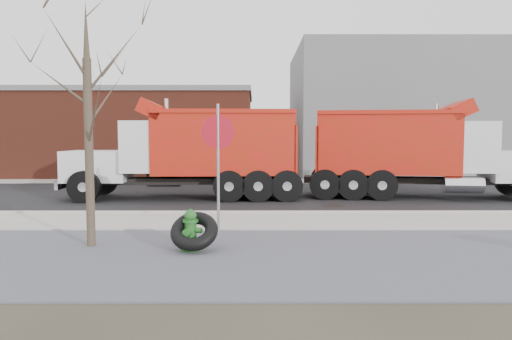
{
  "coord_description": "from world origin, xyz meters",
  "views": [
    {
      "loc": [
        0.33,
        -12.28,
        2.33
      ],
      "look_at": [
        0.35,
        1.07,
        1.4
      ],
      "focal_mm": 32.0,
      "sensor_mm": 36.0,
      "label": 1
    }
  ],
  "objects_px": {
    "stop_sign": "(218,147)",
    "dump_truck_red_a": "(416,150)",
    "fire_hydrant": "(190,232)",
    "dump_truck_red_b": "(194,150)",
    "truck_tire": "(194,231)"
  },
  "relations": [
    {
      "from": "stop_sign",
      "to": "dump_truck_red_a",
      "type": "distance_m",
      "value": 9.79
    },
    {
      "from": "fire_hydrant",
      "to": "dump_truck_red_b",
      "type": "bearing_deg",
      "value": 113.93
    },
    {
      "from": "dump_truck_red_b",
      "to": "truck_tire",
      "type": "bearing_deg",
      "value": 95.4
    },
    {
      "from": "dump_truck_red_b",
      "to": "fire_hydrant",
      "type": "bearing_deg",
      "value": 94.87
    },
    {
      "from": "truck_tire",
      "to": "dump_truck_red_b",
      "type": "bearing_deg",
      "value": 97.59
    },
    {
      "from": "fire_hydrant",
      "to": "stop_sign",
      "type": "relative_size",
      "value": 0.28
    },
    {
      "from": "fire_hydrant",
      "to": "truck_tire",
      "type": "height_order",
      "value": "fire_hydrant"
    },
    {
      "from": "dump_truck_red_a",
      "to": "truck_tire",
      "type": "bearing_deg",
      "value": -123.68
    },
    {
      "from": "fire_hydrant",
      "to": "truck_tire",
      "type": "xyz_separation_m",
      "value": [
        0.08,
        -0.05,
        0.03
      ]
    },
    {
      "from": "truck_tire",
      "to": "dump_truck_red_b",
      "type": "relative_size",
      "value": 0.12
    },
    {
      "from": "fire_hydrant",
      "to": "dump_truck_red_a",
      "type": "relative_size",
      "value": 0.09
    },
    {
      "from": "dump_truck_red_a",
      "to": "stop_sign",
      "type": "bearing_deg",
      "value": -129.24
    },
    {
      "from": "truck_tire",
      "to": "stop_sign",
      "type": "bearing_deg",
      "value": 79.14
    },
    {
      "from": "stop_sign",
      "to": "truck_tire",
      "type": "bearing_deg",
      "value": -90.08
    },
    {
      "from": "truck_tire",
      "to": "dump_truck_red_a",
      "type": "distance_m",
      "value": 11.44
    }
  ]
}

